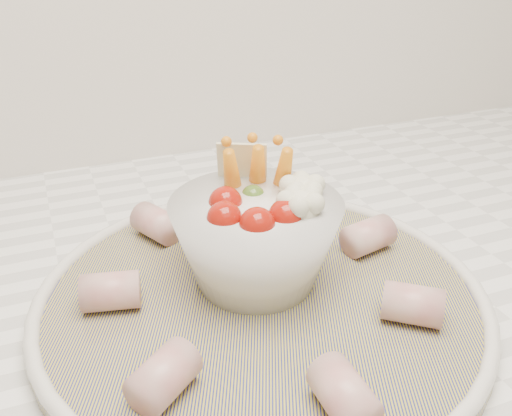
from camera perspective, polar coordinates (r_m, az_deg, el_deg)
name	(u,v)px	position (r m, az deg, el deg)	size (l,w,h in m)	color
serving_platter	(261,297)	(0.48, 0.53, -8.92)	(0.49, 0.49, 0.02)	navy
veggie_bowl	(257,237)	(0.48, 0.11, -2.90)	(0.14, 0.14, 0.11)	white
cured_meat_rolls	(260,278)	(0.47, 0.38, -7.04)	(0.29, 0.31, 0.03)	#B75354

